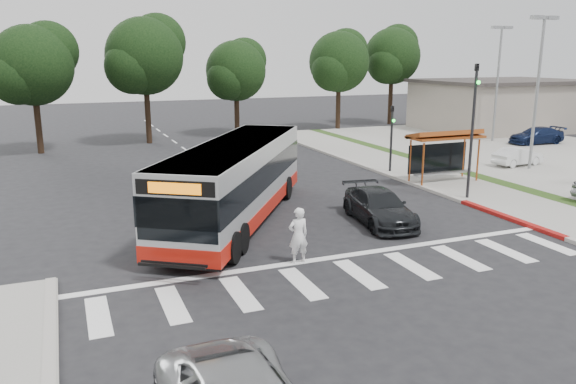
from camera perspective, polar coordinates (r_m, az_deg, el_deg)
ground at (r=22.62m, az=1.05°, el=-3.95°), size 140.00×140.00×0.00m
sidewalk_east at (r=34.63m, az=12.71°, el=2.03°), size 4.00×40.00×0.12m
curb_east at (r=33.54m, az=9.89°, el=1.82°), size 0.30×40.00×0.15m
curb_east_red at (r=25.86m, az=21.60°, el=-2.49°), size 0.32×6.00×0.15m
parking_lot at (r=43.88m, az=24.25°, el=3.55°), size 18.00×36.00×0.10m
commercial_building at (r=57.01m, az=20.73°, el=8.12°), size 14.00×10.00×4.40m
building_roof_cap at (r=56.87m, az=20.93°, el=10.47°), size 14.60×10.60×0.30m
crosswalk_ladder at (r=18.39m, az=7.22°, el=-8.27°), size 18.00×2.60×0.01m
bus_shelter at (r=31.82m, az=15.58°, el=5.05°), size 4.20×1.60×2.86m
traffic_signal_ne_tall at (r=28.10m, az=18.29°, el=6.92°), size 0.18×0.37×6.50m
traffic_signal_ne_short at (r=33.87m, az=10.49°, el=6.03°), size 0.18×0.37×4.00m
lot_light_front at (r=36.99m, az=24.15°, el=11.05°), size 1.90×0.35×9.01m
lot_light_mid at (r=48.36m, az=20.61°, el=11.70°), size 1.90×0.35×9.01m
tree_ne_a at (r=53.81m, az=5.25°, el=13.13°), size 6.16×5.74×9.30m
tree_ne_b at (r=59.03m, az=10.58°, el=13.51°), size 6.16×5.74×10.02m
tree_north_a at (r=46.36m, az=-14.29°, el=13.35°), size 6.60×6.15×10.17m
tree_north_b at (r=50.06m, az=-5.25°, el=12.25°), size 5.72×5.33×8.43m
tree_north_c at (r=43.92m, az=-24.47°, el=11.75°), size 6.16×5.74×9.30m
transit_bus at (r=23.63m, az=-5.29°, el=0.94°), size 9.42×12.25×3.32m
pedestrian at (r=18.90m, az=1.05°, el=-4.44°), size 0.72×0.49×1.94m
dark_sedan at (r=23.79m, az=9.24°, el=-1.49°), size 2.60×5.02×1.39m
parked_car_1 at (r=38.33m, az=22.30°, el=3.37°), size 3.58×1.58×1.14m
parked_car_3 at (r=48.46m, az=23.92°, el=5.27°), size 4.59×2.08×1.30m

